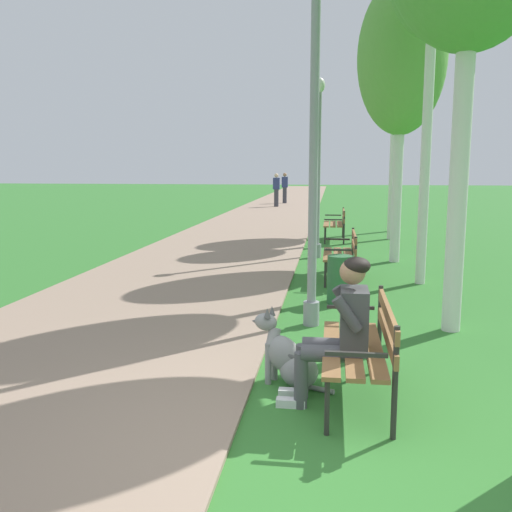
% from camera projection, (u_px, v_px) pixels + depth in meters
% --- Properties ---
extents(ground_plane, '(120.00, 120.00, 0.00)m').
position_uv_depth(ground_plane, '(285.00, 456.00, 3.86)').
color(ground_plane, '#33752D').
extents(paved_path, '(3.83, 60.00, 0.04)m').
position_uv_depth(paved_path, '(279.00, 207.00, 27.65)').
color(paved_path, gray).
rests_on(paved_path, ground).
extents(park_bench_near, '(0.55, 1.50, 0.85)m').
position_uv_depth(park_bench_near, '(364.00, 342.00, 4.73)').
color(park_bench_near, olive).
rests_on(park_bench_near, ground).
extents(park_bench_mid, '(0.55, 1.50, 0.85)m').
position_uv_depth(park_bench_mid, '(343.00, 251.00, 9.82)').
color(park_bench_mid, olive).
rests_on(park_bench_mid, ground).
extents(park_bench_far, '(0.55, 1.50, 0.85)m').
position_uv_depth(park_bench_far, '(337.00, 222.00, 15.06)').
color(park_bench_far, olive).
rests_on(park_bench_far, ground).
extents(person_seated_on_near_bench, '(0.74, 0.49, 1.25)m').
position_uv_depth(person_seated_on_near_bench, '(340.00, 326.00, 4.60)').
color(person_seated_on_near_bench, '#4C4C51').
rests_on(person_seated_on_near_bench, ground).
extents(dog_grey, '(0.79, 0.45, 0.71)m').
position_uv_depth(dog_grey, '(289.00, 358.00, 5.08)').
color(dog_grey, gray).
rests_on(dog_grey, ground).
extents(lamp_post_near, '(0.24, 0.24, 4.73)m').
position_uv_depth(lamp_post_near, '(314.00, 126.00, 6.69)').
color(lamp_post_near, gray).
rests_on(lamp_post_near, ground).
extents(lamp_post_mid, '(0.24, 0.24, 3.81)m').
position_uv_depth(lamp_post_mid, '(318.00, 166.00, 12.04)').
color(lamp_post_mid, gray).
rests_on(lamp_post_mid, ground).
extents(birch_tree_fourth, '(1.76, 1.77, 5.65)m').
position_uv_depth(birch_tree_fourth, '(402.00, 58.00, 11.17)').
color(birch_tree_fourth, silver).
rests_on(birch_tree_fourth, ground).
extents(birch_tree_fifth, '(1.51, 1.61, 6.18)m').
position_uv_depth(birch_tree_fifth, '(397.00, 48.00, 14.71)').
color(birch_tree_fifth, silver).
rests_on(birch_tree_fifth, ground).
extents(birch_tree_sixth, '(1.90, 1.84, 6.42)m').
position_uv_depth(birch_tree_sixth, '(398.00, 57.00, 16.57)').
color(birch_tree_sixth, silver).
rests_on(birch_tree_sixth, ground).
extents(litter_bin, '(0.36, 0.36, 0.70)m').
position_uv_depth(litter_bin, '(340.00, 280.00, 8.15)').
color(litter_bin, '#2D6638').
rests_on(litter_bin, ground).
extents(pedestrian_distant, '(0.32, 0.22, 1.65)m').
position_uv_depth(pedestrian_distant, '(276.00, 190.00, 27.50)').
color(pedestrian_distant, '#383842').
rests_on(pedestrian_distant, ground).
extents(pedestrian_further_distant, '(0.32, 0.22, 1.65)m').
position_uv_depth(pedestrian_further_distant, '(285.00, 188.00, 30.11)').
color(pedestrian_further_distant, '#383842').
rests_on(pedestrian_further_distant, ground).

